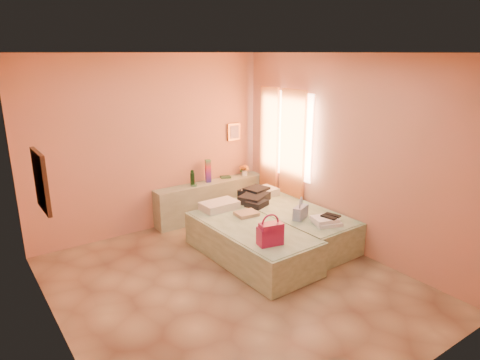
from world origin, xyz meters
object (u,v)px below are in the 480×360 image
(water_bottle, at_px, (192,178))
(blue_handbag, at_px, (301,212))
(bed_right, at_px, (292,225))
(towel_stack, at_px, (327,221))
(green_book, at_px, (226,177))
(flower_vase, at_px, (245,169))
(magenta_handbag, at_px, (270,234))
(headboard_ledge, at_px, (211,200))
(bed_left, at_px, (250,242))

(water_bottle, height_order, blue_handbag, water_bottle)
(bed_right, relative_size, water_bottle, 7.72)
(towel_stack, bearing_deg, water_bottle, 111.70)
(green_book, distance_m, blue_handbag, 1.93)
(water_bottle, distance_m, flower_vase, 1.08)
(bed_right, bearing_deg, towel_stack, -90.91)
(green_book, xyz_separation_m, flower_vase, (0.37, -0.07, 0.10))
(bed_right, bearing_deg, green_book, 94.69)
(water_bottle, bearing_deg, blue_handbag, -68.32)
(flower_vase, xyz_separation_m, towel_stack, (-0.19, -2.23, -0.22))
(magenta_handbag, bearing_deg, flower_vase, 73.36)
(bed_right, bearing_deg, water_bottle, 118.58)
(green_book, bearing_deg, headboard_ledge, -151.40)
(bed_left, height_order, magenta_handbag, magenta_handbag)
(bed_left, bearing_deg, water_bottle, 88.01)
(water_bottle, xyz_separation_m, magenta_handbag, (-0.17, -2.28, -0.14))
(headboard_ledge, distance_m, bed_right, 1.63)
(water_bottle, height_order, magenta_handbag, water_bottle)
(bed_left, distance_m, water_bottle, 1.75)
(bed_left, xyz_separation_m, water_bottle, (0.02, 1.66, 0.53))
(bed_right, height_order, blue_handbag, blue_handbag)
(bed_right, distance_m, towel_stack, 0.76)
(towel_stack, bearing_deg, blue_handbag, 111.79)
(headboard_ledge, xyz_separation_m, magenta_handbag, (-0.53, -2.29, 0.32))
(green_book, relative_size, magenta_handbag, 0.59)
(blue_handbag, bearing_deg, water_bottle, 88.90)
(headboard_ledge, xyz_separation_m, bed_right, (0.52, -1.54, -0.08))
(blue_handbag, bearing_deg, magenta_handbag, -177.75)
(bed_right, relative_size, magenta_handbag, 6.50)
(bed_left, bearing_deg, bed_right, 7.01)
(headboard_ledge, relative_size, bed_left, 1.02)
(headboard_ledge, height_order, bed_left, headboard_ledge)
(water_bottle, relative_size, blue_handbag, 0.91)
(magenta_handbag, bearing_deg, bed_right, 47.42)
(magenta_handbag, bearing_deg, bed_left, 88.07)
(green_book, height_order, blue_handbag, blue_handbag)
(green_book, bearing_deg, flower_vase, 7.73)
(blue_handbag, xyz_separation_m, towel_stack, (0.15, -0.37, -0.04))
(bed_left, height_order, bed_right, same)
(headboard_ledge, distance_m, flower_vase, 0.85)
(bed_left, xyz_separation_m, blue_handbag, (0.76, -0.19, 0.34))
(green_book, distance_m, flower_vase, 0.39)
(headboard_ledge, relative_size, towel_stack, 5.86)
(flower_vase, bearing_deg, bed_left, -123.35)
(magenta_handbag, bearing_deg, green_book, 81.51)
(green_book, distance_m, magenta_handbag, 2.51)
(bed_right, bearing_deg, bed_left, -172.99)
(bed_left, distance_m, magenta_handbag, 0.75)
(water_bottle, bearing_deg, headboard_ledge, 1.90)
(bed_right, distance_m, blue_handbag, 0.49)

